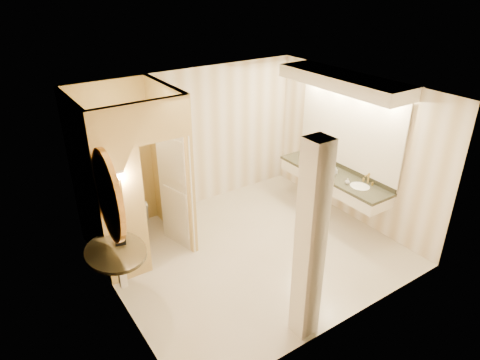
% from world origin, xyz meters
% --- Properties ---
extents(floor, '(4.50, 4.50, 0.00)m').
position_xyz_m(floor, '(0.00, 0.00, 0.00)').
color(floor, beige).
rests_on(floor, ground).
extents(ceiling, '(4.50, 4.50, 0.00)m').
position_xyz_m(ceiling, '(0.00, 0.00, 2.70)').
color(ceiling, white).
rests_on(ceiling, wall_back).
extents(wall_back, '(4.50, 0.02, 2.70)m').
position_xyz_m(wall_back, '(0.00, 2.00, 1.35)').
color(wall_back, white).
rests_on(wall_back, floor).
extents(wall_front, '(4.50, 0.02, 2.70)m').
position_xyz_m(wall_front, '(0.00, -2.00, 1.35)').
color(wall_front, white).
rests_on(wall_front, floor).
extents(wall_left, '(0.02, 4.00, 2.70)m').
position_xyz_m(wall_left, '(-2.25, 0.00, 1.35)').
color(wall_left, white).
rests_on(wall_left, floor).
extents(wall_right, '(0.02, 4.00, 2.70)m').
position_xyz_m(wall_right, '(2.25, 0.00, 1.35)').
color(wall_right, white).
rests_on(wall_right, floor).
extents(toilet_closet, '(1.50, 1.55, 2.70)m').
position_xyz_m(toilet_closet, '(-1.12, 0.97, 1.39)').
color(toilet_closet, '#F2DB7E').
rests_on(toilet_closet, floor).
extents(wall_sconce, '(0.14, 0.14, 0.42)m').
position_xyz_m(wall_sconce, '(-1.93, 0.43, 1.73)').
color(wall_sconce, gold).
rests_on(wall_sconce, toilet_closet).
extents(vanity, '(0.75, 2.52, 2.09)m').
position_xyz_m(vanity, '(1.98, 0.14, 1.63)').
color(vanity, white).
rests_on(vanity, floor).
extents(console_shelf, '(1.00, 1.00, 1.95)m').
position_xyz_m(console_shelf, '(-2.21, 0.05, 1.34)').
color(console_shelf, black).
rests_on(console_shelf, floor).
extents(pillar, '(0.28, 0.28, 2.70)m').
position_xyz_m(pillar, '(-0.45, -1.80, 1.35)').
color(pillar, white).
rests_on(pillar, floor).
extents(tissue_box, '(0.18, 0.18, 0.14)m').
position_xyz_m(tissue_box, '(-2.11, 0.18, 0.94)').
color(tissue_box, black).
rests_on(tissue_box, console_shelf).
extents(toilet, '(0.56, 0.79, 0.73)m').
position_xyz_m(toilet, '(-1.39, 1.61, 0.36)').
color(toilet, white).
rests_on(toilet, floor).
extents(soap_bottle_a, '(0.05, 0.05, 0.12)m').
position_xyz_m(soap_bottle_a, '(1.97, 0.11, 0.93)').
color(soap_bottle_a, beige).
rests_on(soap_bottle_a, vanity).
extents(soap_bottle_b, '(0.10, 0.10, 0.10)m').
position_xyz_m(soap_bottle_b, '(1.83, -0.31, 0.93)').
color(soap_bottle_b, silver).
rests_on(soap_bottle_b, vanity).
extents(soap_bottle_c, '(0.09, 0.09, 0.21)m').
position_xyz_m(soap_bottle_c, '(1.87, 0.08, 0.98)').
color(soap_bottle_c, '#C6B28C').
rests_on(soap_bottle_c, vanity).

